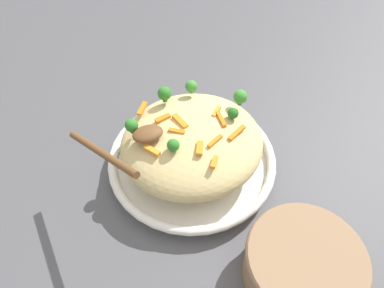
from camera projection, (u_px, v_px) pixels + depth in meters
name	position (u px, v px, depth m)	size (l,w,h in m)	color
ground_plane	(192.00, 167.00, 0.75)	(2.40, 2.40, 0.00)	#4C4C51
serving_bowl	(192.00, 160.00, 0.73)	(0.34, 0.34, 0.04)	white
pasta_mound	(192.00, 143.00, 0.69)	(0.28, 0.26, 0.09)	#D1BA7A
carrot_piece_0	(176.00, 130.00, 0.65)	(0.03, 0.01, 0.01)	orange
carrot_piece_1	(215.00, 141.00, 0.63)	(0.03, 0.01, 0.01)	orange
carrot_piece_2	(216.00, 112.00, 0.68)	(0.03, 0.01, 0.01)	orange
carrot_piece_3	(221.00, 119.00, 0.67)	(0.04, 0.01, 0.01)	orange
carrot_piece_4	(237.00, 133.00, 0.65)	(0.04, 0.01, 0.01)	orange
carrot_piece_5	(180.00, 121.00, 0.66)	(0.04, 0.01, 0.01)	orange
carrot_piece_6	(142.00, 108.00, 0.69)	(0.04, 0.01, 0.01)	orange
carrot_piece_7	(163.00, 118.00, 0.67)	(0.03, 0.01, 0.01)	orange
carrot_piece_8	(214.00, 162.00, 0.61)	(0.03, 0.01, 0.01)	orange
carrot_piece_9	(152.00, 150.00, 0.62)	(0.03, 0.01, 0.01)	orange
carrot_piece_10	(200.00, 148.00, 0.62)	(0.03, 0.01, 0.01)	orange
broccoli_floret_0	(165.00, 94.00, 0.69)	(0.03, 0.03, 0.03)	#296820
broccoli_floret_1	(233.00, 113.00, 0.67)	(0.02, 0.02, 0.02)	#205B1C
broccoli_floret_2	(132.00, 126.00, 0.64)	(0.02, 0.02, 0.03)	#296820
broccoli_floret_3	(240.00, 97.00, 0.69)	(0.03, 0.03, 0.03)	#377928
broccoli_floret_4	(173.00, 145.00, 0.62)	(0.02, 0.02, 0.03)	#296820
broccoli_floret_5	(191.00, 87.00, 0.71)	(0.02, 0.02, 0.03)	#377928
serving_spoon	(130.00, 141.00, 0.60)	(0.16, 0.18, 0.08)	brown
companion_bowl	(303.00, 265.00, 0.57)	(0.19, 0.19, 0.08)	#8C6B4C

